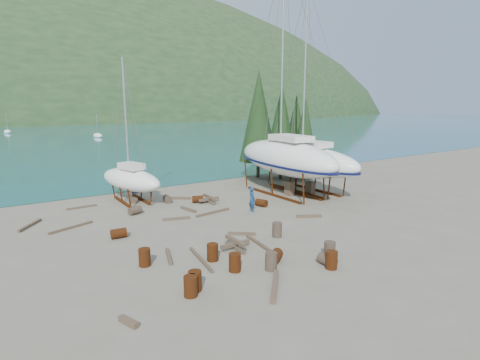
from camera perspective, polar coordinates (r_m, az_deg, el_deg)
ground at (r=24.08m, az=1.80°, el=-7.52°), size 600.00×600.00×0.00m
bay_water at (r=333.80m, az=-32.21°, el=8.18°), size 700.00×700.00×0.00m
far_hill at (r=338.80m, az=-32.25°, el=8.19°), size 800.00×360.00×110.00m
far_house_right at (r=212.97m, az=-22.68°, el=9.06°), size 6.60×5.60×5.60m
cypress_near_right at (r=40.03m, az=6.31°, el=8.36°), size 3.60×3.60×10.00m
cypress_mid_right at (r=39.61m, az=9.84°, el=6.97°), size 3.06×3.06×8.50m
cypress_back_left at (r=40.62m, az=2.85°, el=9.68°), size 4.14×4.14×11.50m
cypress_far_right at (r=42.79m, az=8.51°, el=7.71°), size 3.24×3.24×9.00m
moored_boat_mid at (r=101.46m, az=-20.85°, el=6.32°), size 2.00×5.00×6.05m
moored_boat_far at (r=128.77m, az=-31.90°, el=6.26°), size 2.00×5.00×6.05m
large_sailboat_near at (r=33.14m, az=6.92°, el=3.46°), size 5.03×13.38×20.59m
large_sailboat_far at (r=34.13m, az=10.11°, el=2.93°), size 3.92×11.48×17.90m
small_sailboat_shore at (r=31.70m, az=-16.33°, el=0.13°), size 4.15×7.49×11.44m
worker at (r=27.81m, az=1.85°, el=-2.95°), size 0.55×0.74×1.86m
drum_0 at (r=16.14m, az=-7.53°, el=-15.74°), size 0.58×0.58×0.88m
drum_1 at (r=19.30m, az=13.16°, el=-11.78°), size 0.60×0.89×0.58m
drum_2 at (r=23.59m, az=-18.00°, el=-7.74°), size 0.92×0.64×0.58m
drum_3 at (r=18.17m, az=-0.80°, el=-12.45°), size 0.58×0.58×0.88m
drum_4 at (r=30.63m, az=-6.46°, el=-2.93°), size 1.04×0.88×0.58m
drum_5 at (r=22.73m, az=5.67°, el=-7.55°), size 0.58×0.58×0.88m
drum_6 at (r=29.37m, az=3.28°, el=-3.49°), size 0.83×1.02×0.58m
drum_7 at (r=18.96m, az=13.76°, el=-11.74°), size 0.58×0.58×0.88m
drum_8 at (r=19.31m, az=-14.33°, el=-11.34°), size 0.58×0.58×0.88m
drum_9 at (r=28.25m, az=-15.71°, el=-4.49°), size 1.00×0.79×0.58m
drum_11 at (r=31.10m, az=-11.00°, el=-2.85°), size 0.72×0.96×0.58m
drum_12 at (r=19.34m, az=5.44°, el=-11.47°), size 1.05×0.99×0.58m
drum_13 at (r=16.55m, az=-6.89°, el=-15.01°), size 0.58×0.58×0.88m
drum_14 at (r=19.38m, az=-4.20°, el=-10.92°), size 0.58×0.58×0.88m
drum_16 at (r=18.35m, az=4.75°, el=-12.24°), size 0.58×0.58×0.88m
drum_17 at (r=20.15m, az=13.50°, el=-10.32°), size 0.58×0.58×0.88m
timber_0 at (r=31.39m, az=-22.95°, el=-3.83°), size 2.20×0.22×0.14m
timber_1 at (r=26.94m, az=10.47°, el=-5.45°), size 1.61×1.11×0.19m
timber_2 at (r=28.12m, az=-29.36°, el=-6.04°), size 1.59×2.10×0.19m
timber_3 at (r=19.55m, az=-5.99°, el=-11.91°), size 0.65×3.25×0.15m
timber_4 at (r=26.35m, az=-9.67°, el=-5.82°), size 1.85×0.75×0.17m
timber_5 at (r=21.57m, az=2.81°, el=-9.58°), size 0.54×2.70×0.16m
timber_6 at (r=31.98m, az=-9.33°, el=-2.76°), size 1.73×1.40×0.19m
timber_7 at (r=23.03m, az=0.25°, el=-8.18°), size 1.42×1.21×0.17m
timber_8 at (r=28.47m, az=-7.89°, el=-4.46°), size 0.51×1.77×0.19m
timber_10 at (r=27.53m, az=-4.15°, el=-4.95°), size 2.98×0.60×0.16m
timber_12 at (r=20.12m, az=-10.81°, el=-11.34°), size 0.78×1.97×0.17m
timber_13 at (r=14.94m, az=-16.64°, el=-19.99°), size 0.51×0.95×0.22m
timber_15 at (r=26.51m, az=-24.32°, el=-6.61°), size 2.84×1.20×0.15m
timber_16 at (r=16.84m, az=5.33°, el=-15.73°), size 2.03×2.19×0.23m
timber_pile_fore at (r=20.77m, az=-0.74°, el=-9.75°), size 1.80×1.80×0.60m
timber_pile_aft at (r=30.49m, az=-4.75°, el=-2.94°), size 1.80×1.80×0.60m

